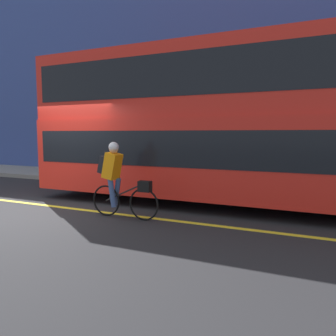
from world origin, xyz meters
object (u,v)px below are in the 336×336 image
object	(u,v)px
bus	(229,120)
trash_bin	(297,173)
cyclist_on_bike	(117,177)
street_sign_post	(73,137)

from	to	relation	value
bus	trash_bin	size ratio (longest dim) A/B	11.34
cyclist_on_bike	street_sign_post	size ratio (longest dim) A/B	0.61
cyclist_on_bike	street_sign_post	distance (m)	7.06
trash_bin	street_sign_post	distance (m)	8.58
bus	trash_bin	bearing A→B (deg)	61.04
trash_bin	street_sign_post	xyz separation A→B (m)	(-8.51, -0.01, 1.04)
bus	trash_bin	distance (m)	3.40
cyclist_on_bike	street_sign_post	bearing A→B (deg)	137.81
cyclist_on_bike	trash_bin	xyz separation A→B (m)	(3.31, 4.72, -0.28)
street_sign_post	trash_bin	bearing A→B (deg)	0.04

